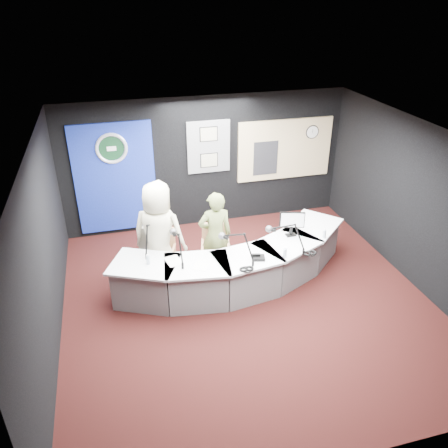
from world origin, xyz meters
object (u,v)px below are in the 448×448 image
object	(u,v)px
person_man	(159,234)
armchair_right	(215,252)
broadcast_desk	(236,266)
armchair_left	(161,255)
person_woman	(215,236)

from	to	relation	value
person_man	armchair_right	bearing A→B (deg)	-158.42
broadcast_desk	armchair_left	distance (m)	1.34
broadcast_desk	armchair_left	bearing A→B (deg)	160.15
armchair_left	person_woman	size ratio (longest dim) A/B	0.63
broadcast_desk	person_woman	size ratio (longest dim) A/B	2.73
person_man	person_woman	xyz separation A→B (m)	(0.97, -0.08, -0.13)
broadcast_desk	person_woman	world-z (taller)	person_woman
armchair_left	broadcast_desk	bearing A→B (deg)	-3.40
armchair_left	armchair_right	xyz separation A→B (m)	(0.97, -0.08, -0.04)
broadcast_desk	person_man	world-z (taller)	person_man
armchair_right	person_man	bearing A→B (deg)	-171.42
broadcast_desk	armchair_right	world-z (taller)	armchair_right
broadcast_desk	armchair_left	size ratio (longest dim) A/B	4.30
armchair_right	person_woman	bearing A→B (deg)	-76.70
armchair_left	person_woman	bearing A→B (deg)	11.74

